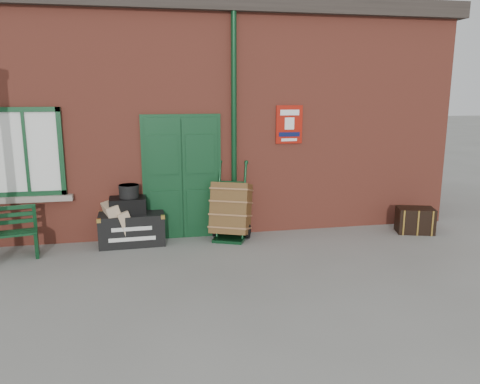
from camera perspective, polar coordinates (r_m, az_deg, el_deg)
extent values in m
plane|color=gray|center=(7.45, -3.65, -8.69)|extent=(80.00, 80.00, 0.00)
cube|color=#9F4433|center=(10.47, -6.39, 8.53)|extent=(10.00, 4.00, 4.00)
cube|color=#38302B|center=(10.55, -6.68, 20.26)|extent=(10.30, 4.30, 0.30)
cube|color=#0F381C|center=(8.53, -7.06, 1.60)|extent=(1.42, 0.12, 2.32)
cube|color=white|center=(8.65, -24.64, 4.42)|extent=(1.20, 0.08, 1.50)
cylinder|color=#0C3319|center=(8.49, -0.74, 7.77)|extent=(0.10, 0.10, 4.00)
cube|color=#9E150B|center=(8.79, 6.01, 8.18)|extent=(0.50, 0.03, 0.70)
cube|color=#0C3319|center=(8.43, -23.54, -5.73)|extent=(0.13, 0.42, 0.41)
cube|color=black|center=(8.50, -13.04, -4.34)|extent=(1.14, 0.65, 0.56)
cube|color=black|center=(8.40, -13.52, -1.60)|extent=(0.63, 0.47, 0.28)
cylinder|color=black|center=(8.34, -13.40, 0.10)|extent=(0.35, 0.35, 0.22)
cube|color=tan|center=(8.49, -14.92, -3.72)|extent=(0.52, 0.62, 0.77)
cube|color=tan|center=(8.43, -13.71, -4.15)|extent=(0.48, 0.56, 0.67)
cube|color=#0C3319|center=(8.51, -1.35, -5.79)|extent=(0.65, 0.57, 0.05)
cylinder|color=#0C3319|center=(8.57, -2.63, -0.98)|extent=(0.19, 0.37, 1.38)
cylinder|color=#0C3319|center=(8.46, 0.50, -1.13)|extent=(0.19, 0.37, 1.38)
cylinder|color=black|center=(8.75, -3.04, -4.58)|extent=(0.15, 0.26, 0.26)
cylinder|color=black|center=(8.62, 1.02, -4.84)|extent=(0.15, 0.26, 0.26)
cube|color=brown|center=(8.52, -1.10, -2.00)|extent=(0.90, 0.93, 1.02)
cube|color=black|center=(9.55, 20.56, -3.24)|extent=(0.77, 0.61, 0.48)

